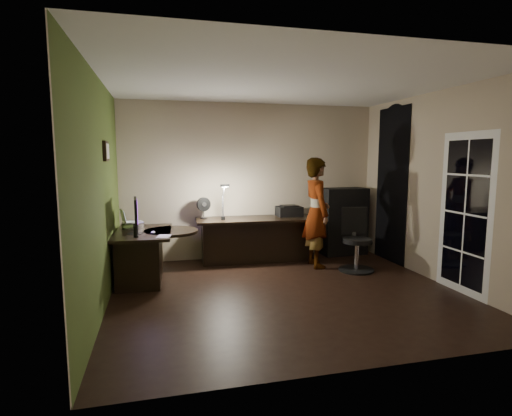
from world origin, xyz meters
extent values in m
cube|color=black|center=(0.00, 0.00, -0.01)|extent=(4.50, 4.00, 0.01)
cube|color=silver|center=(0.00, 0.00, 2.71)|extent=(4.50, 4.00, 0.01)
cube|color=tan|center=(0.00, 2.00, 1.35)|extent=(4.50, 0.01, 2.70)
cube|color=tan|center=(0.00, -2.00, 1.35)|extent=(4.50, 0.01, 2.70)
cube|color=tan|center=(-2.25, 0.00, 1.35)|extent=(0.01, 4.00, 2.70)
cube|color=tan|center=(2.25, 0.00, 1.35)|extent=(0.01, 4.00, 2.70)
cube|color=#435821|center=(-2.24, 0.00, 1.35)|extent=(0.00, 4.00, 2.70)
cube|color=black|center=(2.24, 1.15, 1.30)|extent=(0.01, 0.90, 2.60)
cube|color=white|center=(2.24, -0.55, 1.05)|extent=(0.02, 0.92, 2.10)
cube|color=black|center=(-2.22, 0.45, 1.85)|extent=(0.04, 0.30, 0.25)
cube|color=black|center=(-1.83, 0.96, 0.36)|extent=(0.84, 1.30, 0.73)
cube|color=black|center=(-0.01, 1.63, 0.38)|extent=(2.03, 0.80, 0.75)
cube|color=black|center=(1.68, 1.78, 0.61)|extent=(0.83, 0.44, 1.22)
cube|color=silver|center=(-1.98, 1.18, 0.77)|extent=(0.32, 0.29, 0.10)
cube|color=silver|center=(-1.98, 1.18, 0.92)|extent=(0.35, 0.34, 0.20)
cube|color=black|center=(-1.93, 0.80, 0.90)|extent=(0.15, 0.56, 0.37)
ellipsoid|color=silver|center=(-1.69, 0.81, 0.73)|extent=(0.07, 0.10, 0.03)
cube|color=black|center=(-1.89, 1.00, 0.72)|extent=(0.12, 0.15, 0.01)
cube|color=black|center=(-1.58, 0.82, 0.72)|extent=(0.04, 0.14, 0.01)
cylinder|color=black|center=(-1.90, 0.54, 0.80)|extent=(0.08, 0.08, 0.16)
cube|color=silver|center=(-1.55, 0.53, 0.72)|extent=(0.22, 0.26, 0.01)
cube|color=black|center=(-0.88, 1.77, 0.93)|extent=(0.26, 0.18, 0.36)
cube|color=#0E2EA0|center=(0.53, 1.76, 0.80)|extent=(0.20, 0.11, 0.09)
cube|color=black|center=(0.61, 1.71, 0.85)|extent=(0.42, 0.33, 0.19)
cube|color=black|center=(-0.58, 1.57, 1.07)|extent=(0.22, 0.32, 0.63)
cube|color=black|center=(1.39, 0.70, 0.49)|extent=(0.66, 0.66, 0.98)
imported|color=#D8A88C|center=(0.88, 1.12, 0.88)|extent=(0.44, 0.64, 1.77)
camera|label=1|loc=(-1.60, -4.85, 1.78)|focal=28.00mm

